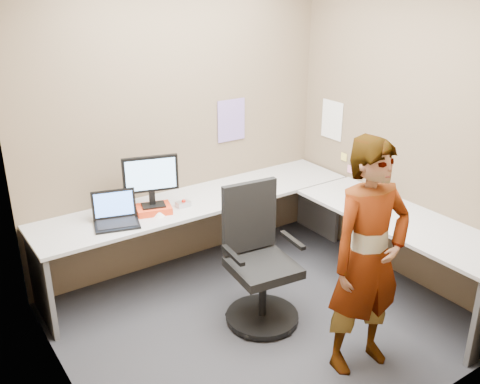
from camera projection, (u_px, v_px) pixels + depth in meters
ground at (263, 321)px, 4.30m from camera, size 3.00×3.00×0.00m
wall_back at (179, 123)px, 4.79m from camera, size 3.00×0.00×3.00m
wall_right at (406, 130)px, 4.57m from camera, size 0.00×2.70×2.70m
wall_left at (52, 211)px, 3.01m from camera, size 0.00×2.70×2.70m
desk at (278, 225)px, 4.60m from camera, size 2.98×2.58×0.73m
paper_ream at (154, 209)px, 4.49m from camera, size 0.33×0.28×0.06m
monitor at (151, 177)px, 4.39m from camera, size 0.45×0.19×0.43m
laptop at (116, 215)px, 4.28m from camera, size 0.42×0.37×0.25m
trackball_mouse at (183, 204)px, 4.60m from camera, size 0.12×0.08×0.07m
origami at (159, 213)px, 4.42m from camera, size 0.10×0.10×0.06m
stapler at (391, 200)px, 4.66m from camera, size 0.15×0.09×0.05m
flower at (380, 181)px, 4.78m from camera, size 0.07×0.07×0.22m
calendar_purple at (231, 120)px, 5.08m from camera, size 0.30×0.01×0.40m
calendar_white at (332, 120)px, 5.29m from camera, size 0.01×0.28×0.38m
sticky_note_a at (355, 158)px, 5.13m from camera, size 0.01×0.07×0.07m
sticky_note_b at (350, 169)px, 5.22m from camera, size 0.01×0.07×0.07m
sticky_note_c at (359, 175)px, 5.14m from camera, size 0.01×0.07×0.07m
sticky_note_d at (344, 157)px, 5.26m from camera, size 0.01×0.07×0.07m
office_chair at (259, 268)px, 4.19m from camera, size 0.59×0.58×1.10m
person at (368, 258)px, 3.55m from camera, size 0.65×0.47×1.67m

